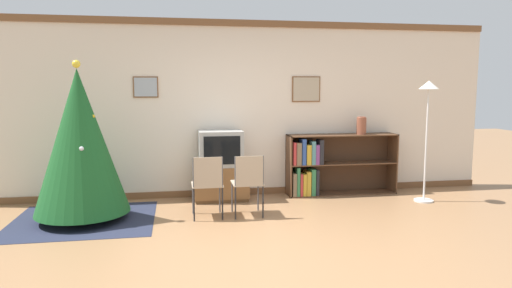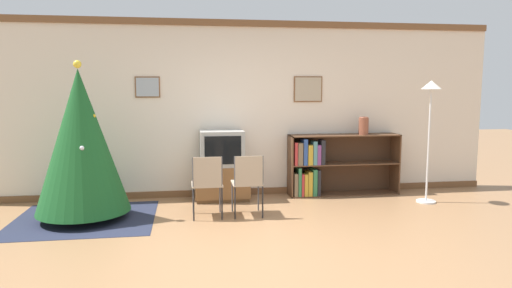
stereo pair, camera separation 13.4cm
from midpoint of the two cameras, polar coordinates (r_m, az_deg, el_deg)
name	(u,v)px [view 2 (the right image)]	position (r m, az deg, el deg)	size (l,w,h in m)	color
ground_plane	(256,250)	(4.89, 0.79, -13.10)	(24.00, 24.00, 0.00)	#936B47
wall_back	(232,109)	(7.09, -2.52, 4.38)	(8.38, 0.11, 2.70)	silver
area_rug	(85,219)	(6.33, -20.05, -8.78)	(1.77, 1.63, 0.01)	#23283D
christmas_tree	(81,141)	(6.13, -20.45, 0.31)	(1.17, 1.17, 2.01)	maroon
tv_console	(222,182)	(6.90, -3.70, -4.83)	(0.81, 0.48, 0.52)	brown
television	(222,148)	(6.81, -3.74, -0.53)	(0.64, 0.47, 0.53)	#9E9E99
folding_chair_left	(207,183)	(5.90, -5.47, -4.82)	(0.40, 0.40, 0.82)	tan
folding_chair_right	(248,181)	(5.95, -0.37, -4.68)	(0.40, 0.40, 0.82)	tan
bookshelf	(324,166)	(7.25, 9.03, -2.73)	(1.75, 0.36, 0.95)	brown
vase	(364,125)	(7.33, 13.81, 2.26)	(0.15, 0.15, 0.28)	brown
standing_lamp	(430,110)	(7.07, 21.46, 4.03)	(0.28, 0.28, 1.78)	silver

